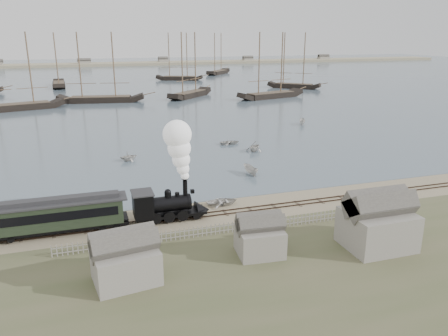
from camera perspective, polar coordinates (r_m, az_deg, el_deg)
name	(u,v)px	position (r m, az deg, el deg)	size (l,w,h in m)	color
ground	(204,208)	(50.45, -2.66, -5.30)	(600.00, 600.00, 0.00)	tan
harbor_water	(109,77)	(216.28, -14.79, 11.44)	(600.00, 336.00, 0.06)	#435560
rail_track	(209,215)	(48.66, -2.04, -6.12)	(120.00, 1.80, 0.16)	#31221A
picket_fence_west	(158,243)	(43.01, -8.66, -9.64)	(19.00, 0.10, 1.20)	gray
picket_fence_east	(334,220)	(48.80, 14.17, -6.64)	(15.00, 0.10, 1.20)	gray
shed_left	(127,281)	(37.45, -12.56, -14.21)	(5.00, 4.00, 4.10)	gray
shed_mid	(259,254)	(40.73, 4.64, -11.10)	(4.00, 3.50, 3.60)	gray
shed_right	(375,246)	(44.26, 19.15, -9.64)	(6.00, 5.00, 5.10)	gray
far_spit	(101,66)	(295.96, -15.78, 12.74)	(500.00, 20.00, 1.80)	tan
locomotive	(177,177)	(46.25, -6.13, -1.18)	(8.35, 3.12, 10.41)	black
passenger_coach	(57,214)	(46.50, -21.03, -5.68)	(13.73, 2.65, 3.34)	black
beached_dinghy	(222,202)	(51.34, -0.22, -4.42)	(3.69, 2.64, 0.76)	#BCB9B3
rowboat_1	(128,156)	(70.32, -12.38, 1.50)	(2.80, 2.42, 1.48)	#BCB9B3
rowboat_2	(250,170)	(62.11, 3.47, -0.29)	(3.28, 1.23, 1.26)	#BCB9B3
rowboat_3	(230,142)	(79.31, 0.78, 3.39)	(3.59, 2.56, 0.74)	#BCB9B3
rowboat_4	(254,146)	(74.53, 4.00, 2.85)	(3.32, 2.86, 1.75)	#BCB9B3
rowboat_5	(302,122)	(98.25, 10.17, 5.94)	(3.17, 1.19, 1.22)	#BCB9B3
rowboat_7	(185,127)	(91.62, -5.10, 5.42)	(2.75, 2.37, 1.45)	#BCB9B3
schooner_1	(13,71)	(127.03, -25.84, 11.30)	(23.26, 5.37, 20.00)	black
schooner_2	(98,67)	(133.71, -16.09, 12.51)	(24.77, 5.72, 20.00)	black
schooner_3	(189,65)	(139.89, -4.53, 13.28)	(20.49, 4.73, 20.00)	black
schooner_4	(272,65)	(138.34, 6.25, 13.19)	(22.97, 5.30, 20.00)	black
schooner_5	(295,60)	(165.25, 9.25, 13.69)	(19.38, 4.47, 20.00)	black
schooner_7	(56,60)	(178.71, -21.07, 13.05)	(20.86, 4.81, 20.00)	black
schooner_8	(179,57)	(193.81, -5.93, 14.29)	(20.13, 4.64, 20.00)	black
schooner_9	(218,54)	(223.15, -0.76, 14.73)	(20.80, 4.80, 20.00)	black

